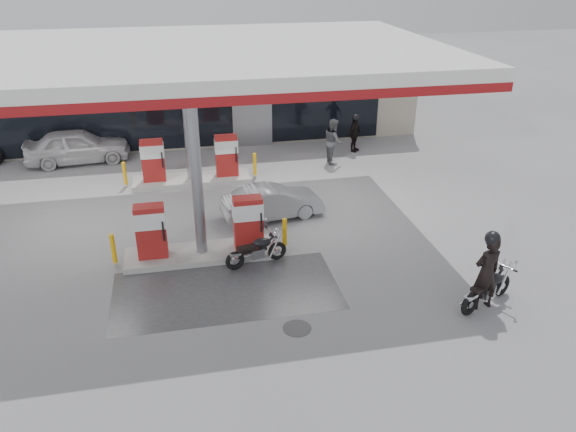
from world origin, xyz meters
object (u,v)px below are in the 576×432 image
main_motorcycle (488,289)px  biker_walking (354,134)px  parked_motorcycle (257,251)px  hatchback_silver (272,202)px  attendant (333,141)px  sedan_white (77,146)px  pump_island_far (191,165)px  pump_island_near (201,235)px  biker_main (487,273)px  parked_car_right (276,120)px

main_motorcycle → biker_walking: (0.35, 12.18, 0.35)m
parked_motorcycle → biker_walking: (5.79, 8.99, 0.37)m
main_motorcycle → biker_walking: size_ratio=1.15×
biker_walking → hatchback_silver: bearing=-170.6°
parked_motorcycle → attendant: size_ratio=0.99×
parked_motorcycle → hatchback_silver: bearing=57.8°
main_motorcycle → hatchback_silver: (-4.45, 6.18, 0.10)m
main_motorcycle → sedan_white: (-11.57, 13.18, 0.27)m
pump_island_far → attendant: (6.00, 1.00, 0.23)m
pump_island_near → parked_motorcycle: bearing=-27.1°
biker_main → sedan_white: (-11.40, 13.27, -0.29)m
hatchback_silver → biker_main: bearing=-154.8°
pump_island_near → biker_main: biker_main is taller
main_motorcycle → attendant: bearing=68.6°
biker_main → attendant: (-0.81, 11.07, -0.07)m
pump_island_far → parked_motorcycle: (1.54, -6.79, -0.28)m
pump_island_near → parked_motorcycle: 1.75m
biker_main → sedan_white: bearing=-57.2°
sedan_white → attendant: attendant is taller
biker_main → biker_walking: bearing=-100.3°
main_motorcycle → attendant: 11.03m
parked_motorcycle → biker_walking: bearing=43.3°
sedan_white → hatchback_silver: size_ratio=1.26×
parked_car_right → attendant: bearing=-157.7°
hatchback_silver → parked_car_right: 10.00m
parked_car_right → hatchback_silver: bearing=174.2°
main_motorcycle → sedan_white: sedan_white is taller
pump_island_near → parked_car_right: 12.82m
pump_island_near → hatchback_silver: size_ratio=1.51×
main_motorcycle → attendant: (-0.98, 10.98, 0.49)m
biker_main → attendant: biker_main is taller
pump_island_far → biker_main: (6.81, -10.07, 0.30)m
attendant → pump_island_far: bearing=101.9°
attendant → parked_car_right: 5.23m
biker_walking → sedan_white: bearing=133.3°
parked_motorcycle → parked_car_right: (2.96, 12.79, 0.13)m
pump_island_far → sedan_white: pump_island_far is taller
biker_walking → main_motorcycle: bearing=-133.6°
pump_island_near → parked_car_right: bearing=69.4°
pump_island_near → sedan_white: bearing=116.5°
attendant → parked_car_right: size_ratio=0.47×
attendant → hatchback_silver: (-3.48, -4.80, -0.39)m
hatchback_silver → pump_island_near: bearing=121.9°
sedan_white → attendant: size_ratio=2.26×
pump_island_far → attendant: 6.09m
main_motorcycle → hatchback_silver: bearing=99.3°
main_motorcycle → biker_main: (-0.17, -0.09, 0.56)m
main_motorcycle → biker_walking: 12.19m
attendant → parked_car_right: (-1.50, 5.00, -0.39)m
parked_motorcycle → parked_car_right: size_ratio=0.47×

